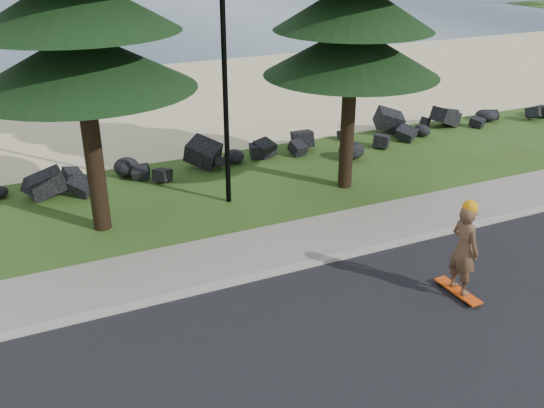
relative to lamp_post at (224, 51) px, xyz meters
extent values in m
plane|color=#2E4615|center=(0.00, -3.20, -4.13)|extent=(160.00, 160.00, 0.00)
cube|color=black|center=(0.00, -7.70, -4.12)|extent=(160.00, 7.00, 0.02)
cube|color=#AAA299|center=(0.00, -4.10, -4.08)|extent=(160.00, 0.20, 0.10)
cube|color=gray|center=(0.00, -3.00, -4.09)|extent=(160.00, 2.00, 0.08)
cube|color=#C7B985|center=(0.00, 11.30, -4.13)|extent=(160.00, 15.00, 0.01)
cube|color=#344E64|center=(0.00, 47.80, -4.13)|extent=(160.00, 58.00, 0.01)
cylinder|color=black|center=(0.00, 0.00, -0.13)|extent=(0.14, 0.14, 8.00)
cube|color=#EA480D|center=(2.64, -6.43, -4.03)|extent=(0.33, 1.16, 0.04)
imported|color=brown|center=(2.64, -6.43, -3.05)|extent=(0.49, 0.72, 1.92)
sphere|color=orange|center=(2.64, -6.43, -2.12)|extent=(0.31, 0.31, 0.31)
camera|label=1|loc=(-5.29, -14.52, 2.84)|focal=40.00mm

